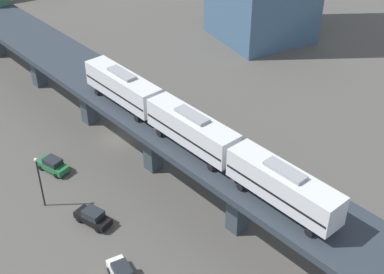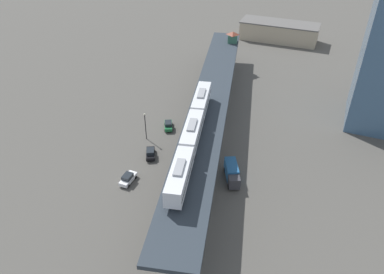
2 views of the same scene
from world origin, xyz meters
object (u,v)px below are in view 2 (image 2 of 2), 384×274
at_px(subway_train, 192,132).
at_px(street_car_white, 128,178).
at_px(street_car_green, 168,125).
at_px(street_car_black, 150,153).
at_px(street_lamp, 145,124).
at_px(delivery_truck, 232,173).
at_px(warehouse_building, 279,31).
at_px(signal_hut, 233,37).

xyz_separation_m(subway_train, street_car_white, (-11.41, -6.09, -10.15)).
bearing_deg(street_car_green, subway_train, -50.72).
bearing_deg(street_car_green, street_car_white, -87.98).
height_order(subway_train, street_car_black, subway_train).
relative_size(street_car_white, street_car_green, 0.93).
distance_m(street_car_black, street_lamp, 7.64).
relative_size(delivery_truck, warehouse_building, 0.26).
bearing_deg(street_car_white, delivery_truck, 24.02).
bearing_deg(delivery_truck, subway_train, -162.49).
distance_m(signal_hut, delivery_truck, 55.45).
distance_m(subway_train, delivery_truck, 12.34).
height_order(subway_train, signal_hut, subway_train).
bearing_deg(street_lamp, signal_hut, 81.70).
bearing_deg(signal_hut, street_car_green, -95.44).
height_order(subway_train, delivery_truck, subway_train).
relative_size(street_car_black, street_car_green, 1.00).
bearing_deg(street_car_black, street_car_white, -92.18).
height_order(signal_hut, delivery_truck, signal_hut).
height_order(street_car_white, street_car_green, same).
bearing_deg(signal_hut, subway_train, -81.34).
bearing_deg(signal_hut, street_car_white, -92.88).
xyz_separation_m(signal_hut, street_car_white, (-3.07, -60.90, -9.41)).
bearing_deg(street_car_green, street_car_black, -84.70).
relative_size(street_car_white, street_car_black, 0.93).
bearing_deg(subway_train, delivery_truck, 17.51).
bearing_deg(warehouse_building, subway_train, -90.61).
bearing_deg(street_car_white, warehouse_building, 82.35).
height_order(subway_train, street_lamp, subway_train).
height_order(street_car_black, street_car_green, same).
bearing_deg(warehouse_building, signal_hut, -106.71).
xyz_separation_m(street_car_green, street_lamp, (-2.91, -6.04, 3.17)).
relative_size(subway_train, warehouse_building, 1.29).
distance_m(street_car_white, street_car_green, 20.96).
distance_m(signal_hut, street_car_black, 52.60).
xyz_separation_m(delivery_truck, street_lamp, (-22.76, 6.38, 2.35)).
height_order(street_car_white, delivery_truck, delivery_truck).
relative_size(subway_train, street_lamp, 5.32).
bearing_deg(warehouse_building, street_car_white, -97.65).
xyz_separation_m(street_car_black, delivery_truck, (18.77, -0.69, 0.82)).
distance_m(subway_train, street_car_white, 16.44).
bearing_deg(delivery_truck, street_lamp, 164.34).
bearing_deg(street_car_black, street_lamp, 125.08).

